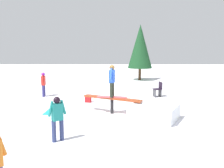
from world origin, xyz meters
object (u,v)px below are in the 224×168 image
at_px(rail_feature, 112,100).
at_px(pine_tree_near, 140,46).
at_px(bystander_teal, 57,116).
at_px(backpack_on_snow, 88,99).
at_px(loose_snowboard_cyan, 50,111).
at_px(folding_chair, 158,90).
at_px(bystander_red, 43,83).
at_px(main_rider_on_rail, 112,81).

xyz_separation_m(rail_feature, pine_tree_near, (-2.40, -11.19, 2.32)).
distance_m(bystander_teal, backpack_on_snow, 5.57).
xyz_separation_m(rail_feature, loose_snowboard_cyan, (2.88, -0.37, -0.62)).
height_order(folding_chair, backpack_on_snow, folding_chair).
distance_m(backpack_on_snow, pine_tree_near, 10.08).
xyz_separation_m(bystander_teal, folding_chair, (-4.40, -7.02, -0.39)).
height_order(bystander_red, loose_snowboard_cyan, bystander_red).
relative_size(bystander_red, folding_chair, 1.63).
distance_m(bystander_red, pine_tree_near, 10.07).
relative_size(main_rider_on_rail, bystander_red, 1.00).
distance_m(rail_feature, backpack_on_snow, 2.62).
bearing_deg(bystander_teal, rail_feature, -151.71).
height_order(loose_snowboard_cyan, pine_tree_near, pine_tree_near).
xyz_separation_m(backpack_on_snow, pine_tree_near, (-3.69, -8.96, 2.78)).
distance_m(main_rider_on_rail, bystander_red, 5.63).
relative_size(bystander_teal, loose_snowboard_cyan, 1.10).
relative_size(loose_snowboard_cyan, pine_tree_near, 0.27).
bearing_deg(main_rider_on_rail, folding_chair, -115.78).
bearing_deg(bystander_red, folding_chair, 84.82).
xyz_separation_m(rail_feature, bystander_red, (4.10, -3.80, 0.18)).
xyz_separation_m(main_rider_on_rail, pine_tree_near, (-2.40, -11.19, 1.49)).
bearing_deg(loose_snowboard_cyan, main_rider_on_rail, -95.23).
bearing_deg(bystander_red, rail_feature, 42.57).
distance_m(main_rider_on_rail, backpack_on_snow, 2.88).
xyz_separation_m(bystander_teal, backpack_on_snow, (-0.40, -5.52, -0.64)).
height_order(rail_feature, loose_snowboard_cyan, rail_feature).
distance_m(main_rider_on_rail, folding_chair, 4.73).
bearing_deg(rail_feature, folding_chair, -98.78).
relative_size(backpack_on_snow, pine_tree_near, 0.07).
bearing_deg(pine_tree_near, loose_snowboard_cyan, 63.98).
height_order(bystander_teal, loose_snowboard_cyan, bystander_teal).
bearing_deg(bystander_red, loose_snowboard_cyan, 14.94).
relative_size(bystander_red, backpack_on_snow, 4.23).
relative_size(folding_chair, pine_tree_near, 0.18).
bearing_deg(folding_chair, loose_snowboard_cyan, -73.44).
distance_m(folding_chair, pine_tree_near, 7.88).
relative_size(bystander_teal, pine_tree_near, 0.30).
height_order(rail_feature, folding_chair, folding_chair).
height_order(main_rider_on_rail, bystander_red, main_rider_on_rail).
xyz_separation_m(loose_snowboard_cyan, pine_tree_near, (-5.28, -10.82, 2.93)).
distance_m(rail_feature, main_rider_on_rail, 0.83).
bearing_deg(loose_snowboard_cyan, pine_tree_near, -23.95).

